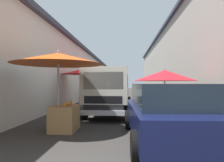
{
  "coord_description": "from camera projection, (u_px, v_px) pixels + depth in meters",
  "views": [
    {
      "loc": [
        -1.43,
        -0.0,
        1.46
      ],
      "look_at": [
        9.9,
        0.84,
        1.59
      ],
      "focal_mm": 31.44,
      "sensor_mm": 36.0,
      "label": 1
    }
  ],
  "objects": [
    {
      "name": "building_left_whitewash",
      "position": [
        47.0,
        74.0,
        17.67
      ],
      "size": [
        49.8,
        7.5,
        4.56
      ],
      "color": "beige",
      "rests_on": "ground"
    },
    {
      "name": "vendor_by_crates",
      "position": [
        118.0,
        89.0,
        19.29
      ],
      "size": [
        0.6,
        0.33,
        1.57
      ],
      "color": "#665B4C",
      "rests_on": "ground"
    },
    {
      "name": "building_right_concrete",
      "position": [
        212.0,
        59.0,
        16.62
      ],
      "size": [
        49.8,
        7.5,
        7.03
      ],
      "color": "#A39E93",
      "rests_on": "ground"
    },
    {
      "name": "delivery_truck",
      "position": [
        108.0,
        93.0,
        8.52
      ],
      "size": [
        4.96,
        2.05,
        2.08
      ],
      "color": "black",
      "rests_on": "ground"
    },
    {
      "name": "fruit_stall_mid_lane",
      "position": [
        86.0,
        76.0,
        11.35
      ],
      "size": [
        2.78,
        2.78,
        2.4
      ],
      "color": "#9E9EA3",
      "rests_on": "ground"
    },
    {
      "name": "vendor_in_shade",
      "position": [
        104.0,
        89.0,
        18.81
      ],
      "size": [
        0.27,
        0.64,
        1.62
      ],
      "color": "#665B4C",
      "rests_on": "ground"
    },
    {
      "name": "fruit_stall_near_left",
      "position": [
        165.0,
        79.0,
        8.72
      ],
      "size": [
        2.74,
        2.74,
        2.13
      ],
      "color": "#9E9EA3",
      "rests_on": "ground"
    },
    {
      "name": "fruit_stall_near_right",
      "position": [
        59.0,
        69.0,
        5.88
      ],
      "size": [
        2.69,
        2.69,
        2.45
      ],
      "color": "#9E9EA3",
      "rests_on": "ground"
    },
    {
      "name": "hatchback_car",
      "position": [
        166.0,
        112.0,
        4.89
      ],
      "size": [
        3.98,
        2.07,
        1.45
      ],
      "color": "#0F1438",
      "rests_on": "ground"
    },
    {
      "name": "ground",
      "position": [
        127.0,
        102.0,
        14.87
      ],
      "size": [
        90.0,
        90.0,
        0.0
      ],
      "primitive_type": "plane",
      "color": "#33302D"
    },
    {
      "name": "parked_scooter",
      "position": [
        159.0,
        99.0,
        12.31
      ],
      "size": [
        1.68,
        0.54,
        1.14
      ],
      "color": "black",
      "rests_on": "ground"
    },
    {
      "name": "fruit_stall_far_left",
      "position": [
        109.0,
        79.0,
        15.91
      ],
      "size": [
        2.45,
        2.45,
        2.26
      ],
      "color": "#9E9EA3",
      "rests_on": "ground"
    }
  ]
}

